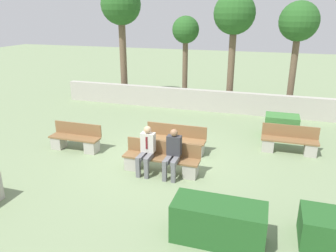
# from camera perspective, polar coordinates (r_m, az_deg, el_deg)

# --- Properties ---
(ground_plane) EXTENTS (60.00, 60.00, 0.00)m
(ground_plane) POSITION_cam_1_polar(r_m,az_deg,el_deg) (10.05, -1.36, -5.70)
(ground_plane) COLOR gray
(perimeter_wall) EXTENTS (13.20, 0.30, 0.94)m
(perimeter_wall) POSITION_cam_1_polar(r_m,az_deg,el_deg) (14.92, 5.47, 4.54)
(perimeter_wall) COLOR #ADA89E
(perimeter_wall) RESTS_ON ground_plane
(bench_front) EXTENTS (2.15, 0.48, 0.85)m
(bench_front) POSITION_cam_1_polar(r_m,az_deg,el_deg) (9.14, -1.17, -6.02)
(bench_front) COLOR brown
(bench_front) RESTS_ON ground_plane
(bench_left_side) EXTENTS (1.97, 0.48, 0.85)m
(bench_left_side) POSITION_cam_1_polar(r_m,az_deg,el_deg) (10.42, 1.18, -2.76)
(bench_left_side) COLOR brown
(bench_left_side) RESTS_ON ground_plane
(bench_right_side) EXTENTS (1.68, 0.48, 0.85)m
(bench_right_side) POSITION_cam_1_polar(r_m,az_deg,el_deg) (10.99, -15.82, -2.41)
(bench_right_side) COLOR brown
(bench_right_side) RESTS_ON ground_plane
(bench_back) EXTENTS (1.73, 0.48, 0.85)m
(bench_back) POSITION_cam_1_polar(r_m,az_deg,el_deg) (11.05, 20.35, -2.77)
(bench_back) COLOR brown
(bench_back) RESTS_ON ground_plane
(person_seated_man) EXTENTS (0.38, 0.63, 1.32)m
(person_seated_man) POSITION_cam_1_polar(r_m,az_deg,el_deg) (8.97, -3.76, -3.84)
(person_seated_man) COLOR slate
(person_seated_man) RESTS_ON ground_plane
(person_seated_woman) EXTENTS (0.38, 0.63, 1.31)m
(person_seated_woman) POSITION_cam_1_polar(r_m,az_deg,el_deg) (8.75, 0.83, -4.46)
(person_seated_woman) COLOR slate
(person_seated_woman) RESTS_ON ground_plane
(hedge_block_near_right) EXTENTS (1.78, 0.76, 0.81)m
(hedge_block_near_right) POSITION_cam_1_polar(r_m,az_deg,el_deg) (6.65, 8.76, -16.23)
(hedge_block_near_right) COLOR #235623
(hedge_block_near_right) RESTS_ON ground_plane
(hedge_block_mid_left) EXTENTS (1.15, 0.78, 0.80)m
(hedge_block_mid_left) POSITION_cam_1_polar(r_m,az_deg,el_deg) (12.31, 19.13, -0.02)
(hedge_block_mid_left) COLOR #3D7A38
(hedge_block_mid_left) RESTS_ON ground_plane
(tree_leftmost) EXTENTS (1.90, 1.90, 5.52)m
(tree_leftmost) POSITION_cam_1_polar(r_m,az_deg,el_deg) (16.62, -8.18, 19.69)
(tree_leftmost) COLOR brown
(tree_leftmost) RESTS_ON ground_plane
(tree_center_left) EXTENTS (1.26, 1.26, 4.08)m
(tree_center_left) POSITION_cam_1_polar(r_m,az_deg,el_deg) (15.95, 3.08, 15.80)
(tree_center_left) COLOR brown
(tree_center_left) RESTS_ON ground_plane
(tree_center_right) EXTENTS (1.79, 1.79, 5.07)m
(tree_center_right) POSITION_cam_1_polar(r_m,az_deg,el_deg) (15.04, 11.46, 18.19)
(tree_center_right) COLOR brown
(tree_center_right) RESTS_ON ground_plane
(tree_rightmost) EXTENTS (1.65, 1.65, 4.70)m
(tree_rightmost) POSITION_cam_1_polar(r_m,az_deg,el_deg) (15.29, 21.80, 16.12)
(tree_rightmost) COLOR brown
(tree_rightmost) RESTS_ON ground_plane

